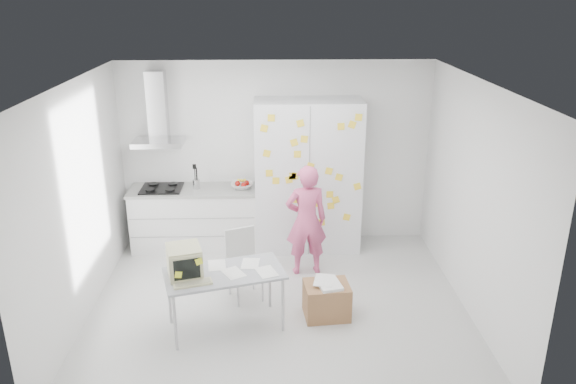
{
  "coord_description": "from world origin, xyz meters",
  "views": [
    {
      "loc": [
        -0.08,
        -5.94,
        3.65
      ],
      "look_at": [
        0.14,
        0.75,
        1.2
      ],
      "focal_mm": 35.0,
      "sensor_mm": 36.0,
      "label": 1
    }
  ],
  "objects_px": {
    "chair": "(243,260)",
    "cardboard_box": "(327,300)",
    "desk": "(199,267)",
    "person": "(306,220)"
  },
  "relations": [
    {
      "from": "chair",
      "to": "cardboard_box",
      "type": "bearing_deg",
      "value": -49.01
    },
    {
      "from": "chair",
      "to": "person",
      "type": "bearing_deg",
      "value": 14.22
    },
    {
      "from": "person",
      "to": "desk",
      "type": "height_order",
      "value": "person"
    },
    {
      "from": "desk",
      "to": "chair",
      "type": "distance_m",
      "value": 0.9
    },
    {
      "from": "chair",
      "to": "cardboard_box",
      "type": "height_order",
      "value": "chair"
    },
    {
      "from": "desk",
      "to": "cardboard_box",
      "type": "relative_size",
      "value": 2.57
    },
    {
      "from": "person",
      "to": "desk",
      "type": "distance_m",
      "value": 1.82
    },
    {
      "from": "person",
      "to": "cardboard_box",
      "type": "distance_m",
      "value": 1.24
    },
    {
      "from": "desk",
      "to": "cardboard_box",
      "type": "xyz_separation_m",
      "value": [
        1.43,
        0.23,
        -0.57
      ]
    },
    {
      "from": "person",
      "to": "chair",
      "type": "xyz_separation_m",
      "value": [
        -0.81,
        -0.59,
        -0.26
      ]
    }
  ]
}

